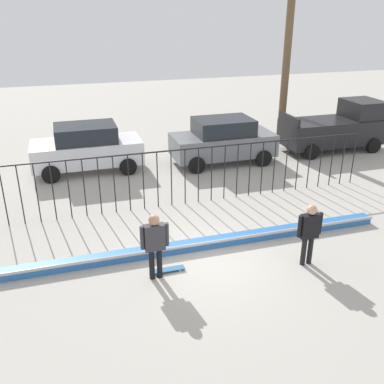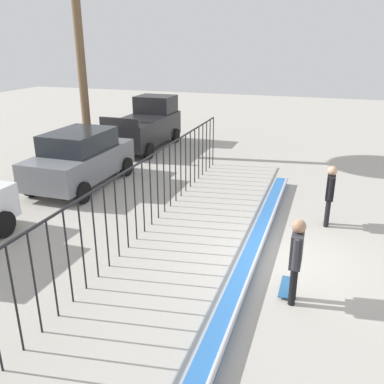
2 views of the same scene
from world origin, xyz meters
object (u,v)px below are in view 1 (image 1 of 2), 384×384
parked_car_gray (223,140)px  pickup_truck (337,128)px  skateboarder (155,241)px  parked_car_white (87,148)px  skateboard (169,269)px  camera_operator (309,229)px

parked_car_gray → pickup_truck: 5.68m
pickup_truck → skateboarder: bearing=-139.3°
skateboarder → pickup_truck: (10.29, 7.78, 0.00)m
parked_car_white → parked_car_gray: 5.61m
skateboard → camera_operator: camera_operator is taller
skateboard → skateboarder: bearing=-157.0°
skateboard → parked_car_white: parked_car_white is taller
skateboard → camera_operator: bearing=-13.1°
skateboard → camera_operator: 3.68m
skateboard → parked_car_white: bearing=97.5°
skateboard → parked_car_gray: size_ratio=0.19×
camera_operator → parked_car_white: size_ratio=0.39×
skateboard → pickup_truck: size_ratio=0.17×
skateboarder → pickup_truck: bearing=22.0°
camera_operator → parked_car_white: parked_car_white is taller
parked_car_white → pickup_truck: 11.26m
skateboarder → camera_operator: (3.85, -0.52, -0.03)m
camera_operator → pickup_truck: pickup_truck is taller
camera_operator → pickup_truck: size_ratio=0.36×
pickup_truck → parked_car_gray: bearing=-174.7°
parked_car_white → parked_car_gray: same height
skateboard → parked_car_gray: 8.62m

